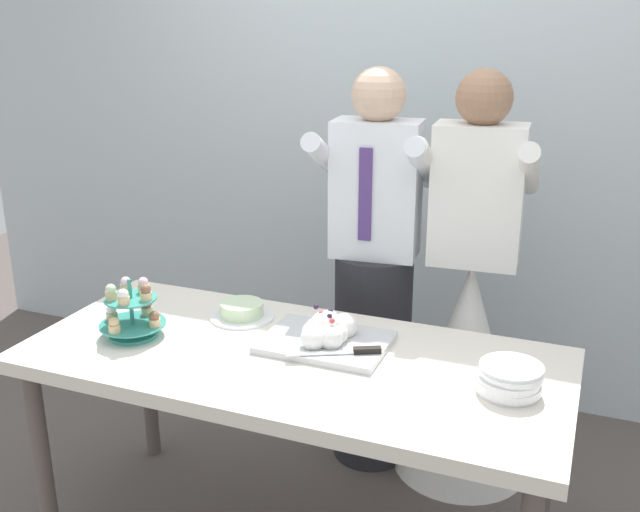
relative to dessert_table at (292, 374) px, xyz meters
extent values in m
cube|color=silver|center=(0.00, 1.43, 0.75)|extent=(5.20, 0.10, 2.90)
cube|color=silver|center=(0.00, 0.00, 0.05)|extent=(1.80, 0.80, 0.05)
cylinder|color=#564C47|center=(-0.82, -0.32, -0.34)|extent=(0.06, 0.06, 0.72)
cylinder|color=#564C47|center=(-0.82, 0.32, -0.34)|extent=(0.06, 0.06, 0.72)
cylinder|color=#564C47|center=(0.82, 0.32, -0.34)|extent=(0.06, 0.06, 0.72)
cylinder|color=teal|center=(-0.57, -0.08, 0.08)|extent=(0.17, 0.17, 0.01)
cylinder|color=teal|center=(-0.57, -0.08, 0.18)|extent=(0.01, 0.01, 0.21)
cylinder|color=teal|center=(-0.57, -0.08, 0.12)|extent=(0.23, 0.23, 0.01)
cylinder|color=#D1B784|center=(-0.48, -0.07, 0.14)|extent=(0.04, 0.04, 0.03)
sphere|color=brown|center=(-0.48, -0.07, 0.16)|extent=(0.04, 0.04, 0.04)
cylinder|color=#D1B784|center=(-0.57, 0.01, 0.14)|extent=(0.04, 0.04, 0.03)
sphere|color=brown|center=(-0.57, 0.01, 0.16)|extent=(0.04, 0.04, 0.04)
cylinder|color=#D1B784|center=(-0.66, -0.07, 0.14)|extent=(0.04, 0.04, 0.03)
sphere|color=white|center=(-0.66, -0.07, 0.16)|extent=(0.04, 0.04, 0.04)
cylinder|color=#D1B784|center=(-0.58, -0.16, 0.14)|extent=(0.04, 0.04, 0.03)
sphere|color=#D6B27A|center=(-0.58, -0.16, 0.16)|extent=(0.04, 0.04, 0.04)
cylinder|color=teal|center=(-0.57, -0.08, 0.21)|extent=(0.18, 0.18, 0.01)
cylinder|color=#D1B784|center=(-0.51, -0.07, 0.23)|extent=(0.04, 0.04, 0.03)
sphere|color=brown|center=(-0.51, -0.07, 0.25)|extent=(0.04, 0.04, 0.04)
cylinder|color=#D1B784|center=(-0.56, -0.02, 0.23)|extent=(0.04, 0.04, 0.03)
sphere|color=#EAB7C6|center=(-0.56, -0.02, 0.25)|extent=(0.04, 0.04, 0.04)
cylinder|color=#D1B784|center=(-0.62, -0.03, 0.23)|extent=(0.04, 0.04, 0.03)
sphere|color=#EAB7C6|center=(-0.62, -0.03, 0.25)|extent=(0.04, 0.04, 0.04)
cylinder|color=#D1B784|center=(-0.62, -0.11, 0.23)|extent=(0.04, 0.04, 0.03)
sphere|color=beige|center=(-0.62, -0.11, 0.25)|extent=(0.04, 0.04, 0.04)
cylinder|color=#D1B784|center=(-0.55, -0.13, 0.23)|extent=(0.04, 0.04, 0.03)
sphere|color=white|center=(-0.55, -0.13, 0.25)|extent=(0.04, 0.04, 0.04)
cube|color=silver|center=(0.08, 0.10, 0.09)|extent=(0.42, 0.31, 0.02)
sphere|color=white|center=(0.12, 0.10, 0.12)|extent=(0.08, 0.08, 0.08)
sphere|color=white|center=(0.13, 0.16, 0.13)|extent=(0.09, 0.09, 0.09)
sphere|color=white|center=(0.06, 0.18, 0.13)|extent=(0.08, 0.08, 0.08)
sphere|color=white|center=(0.04, 0.12, 0.12)|extent=(0.08, 0.08, 0.08)
sphere|color=white|center=(0.04, 0.08, 0.12)|extent=(0.08, 0.08, 0.08)
sphere|color=white|center=(0.06, 0.03, 0.13)|extent=(0.09, 0.09, 0.09)
sphere|color=white|center=(0.11, 0.06, 0.13)|extent=(0.09, 0.09, 0.09)
sphere|color=white|center=(0.08, 0.10, 0.14)|extent=(0.11, 0.11, 0.11)
sphere|color=#DB474C|center=(0.07, 0.10, 0.19)|extent=(0.02, 0.02, 0.02)
sphere|color=#2D1938|center=(0.10, 0.09, 0.19)|extent=(0.02, 0.02, 0.02)
sphere|color=#2D1938|center=(0.03, 0.14, 0.19)|extent=(0.02, 0.02, 0.02)
sphere|color=#DB474C|center=(0.12, 0.06, 0.19)|extent=(0.02, 0.02, 0.02)
sphere|color=#DB474C|center=(0.09, 0.10, 0.18)|extent=(0.02, 0.02, 0.02)
sphere|color=#2D1938|center=(0.08, 0.15, 0.18)|extent=(0.02, 0.02, 0.02)
sphere|color=#B21923|center=(0.08, 0.10, 0.18)|extent=(0.02, 0.02, 0.02)
cube|color=silver|center=(0.11, -0.01, 0.10)|extent=(0.22, 0.12, 0.00)
cube|color=black|center=(0.24, 0.05, 0.11)|extent=(0.09, 0.06, 0.02)
cylinder|color=white|center=(0.70, 0.01, 0.08)|extent=(0.19, 0.19, 0.01)
cylinder|color=white|center=(0.70, 0.00, 0.09)|extent=(0.19, 0.19, 0.01)
cylinder|color=white|center=(0.70, 0.00, 0.10)|extent=(0.19, 0.19, 0.01)
cylinder|color=white|center=(0.70, 0.00, 0.11)|extent=(0.19, 0.19, 0.01)
cylinder|color=white|center=(0.70, 0.00, 0.12)|extent=(0.19, 0.19, 0.01)
cylinder|color=white|center=(0.70, 0.01, 0.13)|extent=(0.19, 0.19, 0.01)
cylinder|color=white|center=(0.70, 0.00, 0.15)|extent=(0.19, 0.19, 0.01)
cylinder|color=white|center=(0.70, 0.01, 0.16)|extent=(0.19, 0.19, 0.01)
cylinder|color=white|center=(-0.29, 0.21, 0.08)|extent=(0.24, 0.24, 0.01)
cylinder|color=beige|center=(-0.29, 0.21, 0.11)|extent=(0.16, 0.16, 0.05)
cylinder|color=#232328|center=(0.07, 0.68, -0.24)|extent=(0.32, 0.32, 0.92)
cube|color=white|center=(0.07, 0.68, 0.49)|extent=(0.36, 0.23, 0.54)
sphere|color=#D8B293|center=(0.07, 0.68, 0.85)|extent=(0.21, 0.21, 0.21)
cylinder|color=white|center=(-0.14, 0.66, 0.60)|extent=(0.12, 0.49, 0.28)
cylinder|color=white|center=(0.24, 0.70, 0.60)|extent=(0.12, 0.49, 0.28)
cube|color=#4C3372|center=(0.06, 0.58, 0.49)|extent=(0.05, 0.02, 0.36)
cone|color=white|center=(0.45, 0.73, -0.24)|extent=(0.56, 0.56, 0.92)
cube|color=white|center=(0.45, 0.73, 0.49)|extent=(0.35, 0.22, 0.54)
sphere|color=#997054|center=(0.45, 0.73, 0.85)|extent=(0.21, 0.21, 0.21)
cylinder|color=white|center=(0.25, 0.72, 0.60)|extent=(0.11, 0.49, 0.28)
cylinder|color=white|center=(0.63, 0.74, 0.60)|extent=(0.11, 0.49, 0.28)
camera|label=1|loc=(0.89, -1.98, 1.14)|focal=40.73mm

